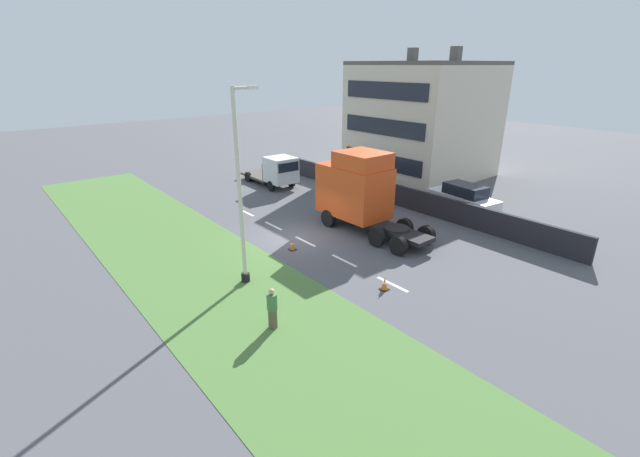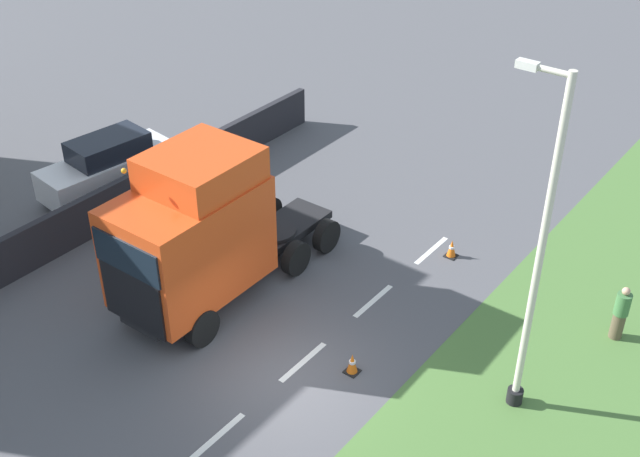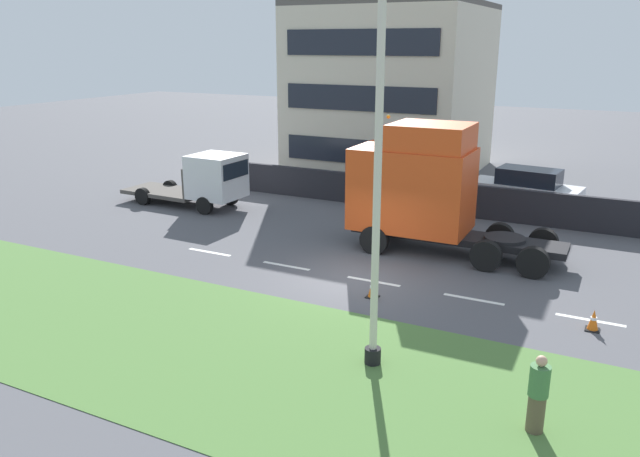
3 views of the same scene
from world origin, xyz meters
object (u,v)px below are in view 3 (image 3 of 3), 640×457
lamp_post (378,205)px  pedestrian (538,395)px  flatbed_truck (207,180)px  lorry_cab (420,187)px  parked_car (526,192)px  traffic_cone_trailing (593,320)px  traffic_cone_lead (373,288)px

lamp_post → pedestrian: size_ratio=5.17×
flatbed_truck → lamp_post: size_ratio=0.73×
lorry_cab → flatbed_truck: 10.58m
parked_car → lamp_post: size_ratio=0.58×
parked_car → flatbed_truck: bearing=120.4°
parked_car → pedestrian: size_ratio=2.99×
flatbed_truck → lamp_post: lamp_post is taller
parked_car → pedestrian: bearing=-162.8°
lamp_post → traffic_cone_trailing: lamp_post is taller
lamp_post → traffic_cone_trailing: bearing=-46.8°
flatbed_truck → parked_car: flatbed_truck is taller
pedestrian → traffic_cone_trailing: size_ratio=2.82×
flatbed_truck → traffic_cone_trailing: 17.71m
parked_car → traffic_cone_trailing: bearing=-155.1°
lamp_post → traffic_cone_trailing: (4.24, -4.51, -3.58)m
parked_car → traffic_cone_lead: (-11.94, 2.38, -0.70)m
lamp_post → pedestrian: lamp_post is taller
lorry_cab → traffic_cone_trailing: bearing=-125.3°
lorry_cab → pedestrian: (-9.73, -5.60, -1.53)m
flatbed_truck → parked_car: size_ratio=1.26×
lamp_post → lorry_cab: bearing=11.6°
lamp_post → traffic_cone_lead: 5.34m
traffic_cone_lead → traffic_cone_trailing: 6.06m
traffic_cone_lead → pedestrian: bearing=-131.8°
lorry_cab → traffic_cone_trailing: size_ratio=13.11×
pedestrian → traffic_cone_lead: 7.20m
parked_car → lamp_post: (-15.61, 0.86, 2.88)m
parked_car → traffic_cone_lead: 12.20m
lorry_cab → flatbed_truck: size_ratio=1.24×
parked_car → traffic_cone_trailing: 11.96m
lorry_cab → traffic_cone_trailing: 7.92m
parked_car → traffic_cone_trailing: parked_car is taller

